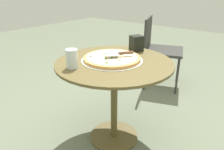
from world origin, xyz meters
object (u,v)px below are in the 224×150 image
object	(u,v)px
napkin_dispenser	(136,43)
patio_chair_near	(158,46)
drinking_cup	(72,59)
pizza_server	(119,54)
patio_table	(114,80)
pizza_on_tray	(112,58)

from	to	relation	value
napkin_dispenser	patio_chair_near	bearing A→B (deg)	39.88
drinking_cup	patio_chair_near	world-z (taller)	patio_chair_near
drinking_cup	patio_chair_near	size ratio (longest dim) A/B	0.15
pizza_server	drinking_cup	size ratio (longest dim) A/B	1.51
patio_table	patio_chair_near	world-z (taller)	patio_chair_near
patio_table	pizza_on_tray	size ratio (longest dim) A/B	1.89
pizza_on_tray	pizza_server	xyz separation A→B (m)	(-0.04, -0.03, 0.04)
drinking_cup	napkin_dispenser	bearing A→B (deg)	-101.52
patio_table	pizza_server	world-z (taller)	pizza_server
pizza_server	patio_chair_near	distance (m)	1.15
patio_table	drinking_cup	world-z (taller)	drinking_cup
napkin_dispenser	patio_table	bearing A→B (deg)	-150.89
pizza_on_tray	patio_chair_near	xyz separation A→B (m)	(0.19, -1.14, -0.19)
pizza_on_tray	pizza_server	world-z (taller)	pizza_server
patio_chair_near	patio_table	bearing A→B (deg)	100.79
pizza_on_tray	drinking_cup	distance (m)	0.31
pizza_on_tray	patio_table	bearing A→B (deg)	164.93
pizza_server	napkin_dispenser	xyz separation A→B (m)	(0.03, -0.28, 0.01)
pizza_server	drinking_cup	distance (m)	0.35
pizza_server	napkin_dispenser	world-z (taller)	napkin_dispenser
drinking_cup	napkin_dispenser	size ratio (longest dim) A/B	0.99
pizza_server	patio_chair_near	xyz separation A→B (m)	(0.23, -1.10, -0.22)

